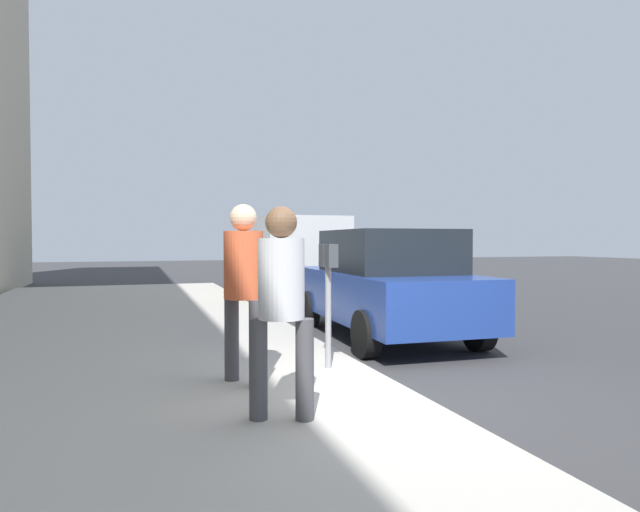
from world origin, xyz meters
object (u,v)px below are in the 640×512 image
pedestrian_bystander (281,295)px  parked_van_far (285,253)px  parking_meter (328,279)px  pedestrian_at_meter (244,277)px  parked_sedan_near (385,284)px

pedestrian_bystander → parked_van_far: size_ratio=0.33×
parking_meter → pedestrian_bystander: 1.85m
pedestrian_bystander → parked_van_far: bearing=5.4°
pedestrian_bystander → parked_van_far: 10.56m
parking_meter → parked_van_far: parked_van_far is taller
pedestrian_at_meter → parked_sedan_near: bearing=15.1°
parking_meter → pedestrian_at_meter: pedestrian_at_meter is taller
pedestrian_at_meter → parked_van_far: 9.42m
pedestrian_bystander → parked_sedan_near: size_ratio=0.39×
parked_sedan_near → parking_meter: bearing=141.8°
parking_meter → parked_van_far: size_ratio=0.27×
pedestrian_bystander → parked_van_far: parked_van_far is taller
parked_sedan_near → parked_van_far: (6.31, -0.00, 0.36)m
parked_van_far → parking_meter: bearing=168.1°
parking_meter → parked_sedan_near: 2.94m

